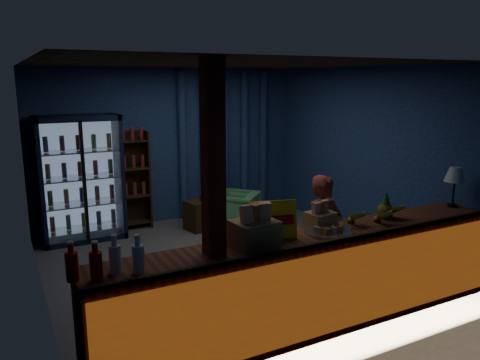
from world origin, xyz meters
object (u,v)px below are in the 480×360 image
object	(u,v)px
green_chair	(238,209)
shopkeeper	(324,237)
table_lamp	(455,176)
pastry_tray	(328,230)

from	to	relation	value
green_chair	shopkeeper	bearing A→B (deg)	39.32
shopkeeper	table_lamp	world-z (taller)	table_lamp
green_chair	table_lamp	distance (m)	3.51
shopkeeper	pastry_tray	bearing A→B (deg)	-131.29
table_lamp	pastry_tray	bearing A→B (deg)	-177.95
shopkeeper	pastry_tray	world-z (taller)	shopkeeper
table_lamp	shopkeeper	bearing A→B (deg)	165.15
shopkeeper	table_lamp	size ratio (longest dim) A/B	2.96
shopkeeper	pastry_tray	distance (m)	0.64
shopkeeper	green_chair	distance (m)	2.77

